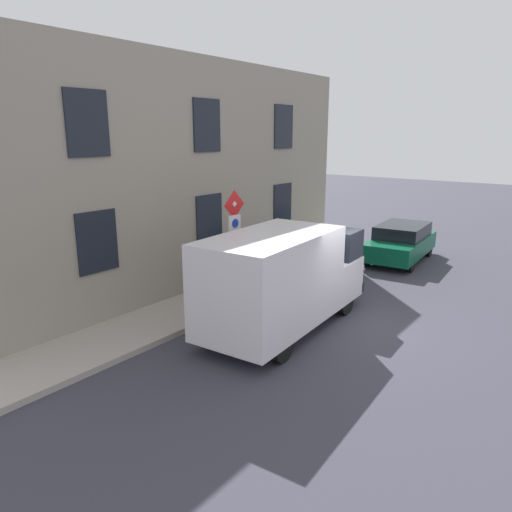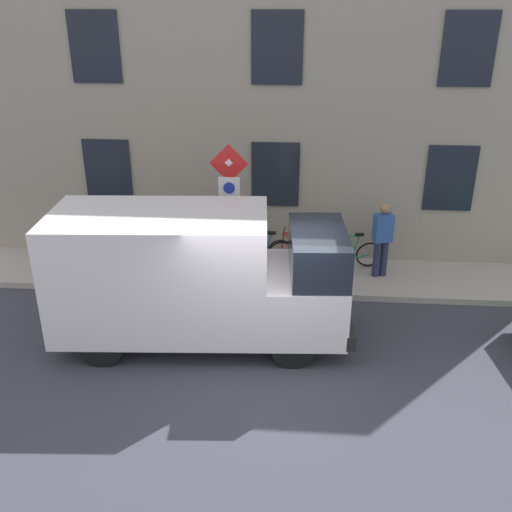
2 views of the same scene
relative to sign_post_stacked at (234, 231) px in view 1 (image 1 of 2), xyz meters
name	(u,v)px [view 1 (image 1 of 2)]	position (x,y,z in m)	size (l,w,h in m)	color
ground_plane	(334,319)	(-2.65, -0.86, -2.18)	(80.00, 80.00, 0.00)	#393844
sidewalk_slab	(234,292)	(0.76, -0.86, -2.11)	(1.94, 16.36, 0.14)	#A89E94
building_facade	(199,177)	(2.07, -0.86, 1.26)	(0.75, 14.36, 6.88)	gray
sign_post_stacked	(234,231)	(0.00, 0.00, 0.00)	(0.16, 0.56, 3.02)	#474C47
delivery_van	(284,277)	(-1.92, 0.42, -0.85)	(2.34, 5.45, 2.50)	silver
parked_hatchback	(401,242)	(-1.76, -7.75, -1.45)	(2.09, 4.14, 1.38)	#0B5334
bicycle_green	(257,263)	(1.17, -2.57, -1.67)	(0.46, 1.72, 0.89)	black
bicycle_red	(238,270)	(1.17, -1.56, -1.67)	(0.46, 1.71, 0.89)	black
bicycle_blue	(217,278)	(1.17, -0.55, -1.67)	(0.46, 1.71, 0.89)	black
pedestrian	(278,245)	(0.81, -3.28, -1.11)	(0.36, 0.46, 1.72)	#262B47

